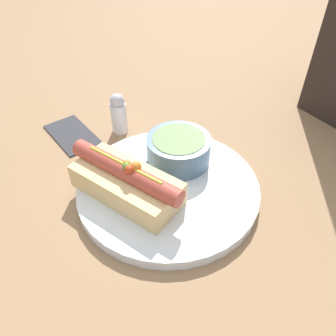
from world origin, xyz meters
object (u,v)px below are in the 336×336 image
spoon (153,164)px  salt_shaker (119,113)px  soup_bowl (178,148)px  hot_dog (126,181)px

spoon → salt_shaker: bearing=136.1°
soup_bowl → spoon: 0.05m
hot_dog → salt_shaker: (-0.18, 0.07, -0.00)m
soup_bowl → spoon: soup_bowl is taller
salt_shaker → hot_dog: bearing=-22.3°
spoon → hot_dog: bearing=-102.6°
hot_dog → salt_shaker: bearing=135.7°
soup_bowl → salt_shaker: 0.16m
soup_bowl → salt_shaker: (-0.15, -0.04, -0.00)m
soup_bowl → salt_shaker: size_ratio=1.30×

